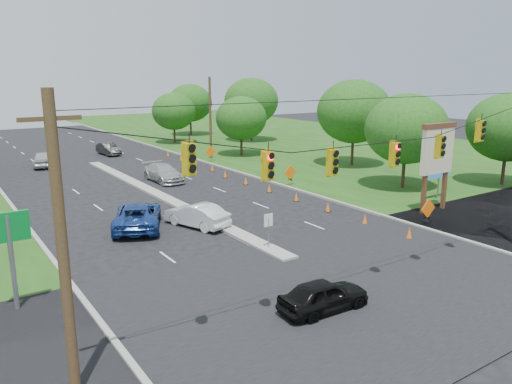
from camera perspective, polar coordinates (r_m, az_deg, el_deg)
ground at (r=22.99m, az=10.24°, el=-10.82°), size 160.00×160.00×0.00m
grass_right at (r=57.57m, az=17.97°, el=3.40°), size 40.00×160.00×0.06m
cross_street at (r=22.99m, az=10.24°, el=-10.82°), size 160.00×14.00×0.02m
curb_right at (r=52.18m, az=-4.80°, el=3.03°), size 0.25×110.00×0.16m
median at (r=39.92m, az=-11.14°, el=-0.40°), size 1.00×34.00×0.18m
median_sign at (r=26.79m, az=1.43°, el=-3.72°), size 0.55×0.06×2.05m
signal_span at (r=20.74m, az=12.62°, el=0.89°), size 25.60×0.32×9.00m
utility_pole_far_right at (r=57.08m, az=-5.24°, el=8.47°), size 0.28×0.28×9.00m
pylon_sign at (r=36.37m, az=20.04°, el=4.13°), size 5.90×2.30×6.12m
cone_0 at (r=30.28m, az=17.11°, el=-4.50°), size 0.32×0.32×0.70m
cone_1 at (r=32.47m, az=12.34°, el=-3.01°), size 0.32×0.32×0.70m
cone_2 at (r=34.87m, az=8.20°, el=-1.70°), size 0.32×0.32×0.70m
cone_3 at (r=37.45m, az=4.63°, el=-0.55°), size 0.32×0.32×0.70m
cone_4 at (r=40.16m, az=1.52°, el=0.45°), size 0.32×0.32×0.70m
cone_5 at (r=42.99m, az=-1.19°, el=1.31°), size 0.32×0.32×0.70m
cone_6 at (r=45.91m, az=-3.55°, el=2.07°), size 0.32×0.32×0.70m
cone_7 at (r=49.19m, az=-5.02°, el=2.81°), size 0.32×0.32×0.70m
cone_8 at (r=52.24m, az=-6.89°, el=3.38°), size 0.32×0.32×0.70m
cone_9 at (r=55.34m, az=-8.55°, el=3.89°), size 0.32×0.32×0.70m
cone_10 at (r=58.48m, az=-10.04°, el=4.34°), size 0.32×0.32×0.70m
work_sign_0 at (r=32.89m, az=19.07°, el=-1.89°), size 1.27×0.58×1.37m
work_sign_1 at (r=42.50m, az=3.95°, el=2.16°), size 1.27×0.58×1.37m
work_sign_2 at (r=54.06m, az=-5.21°, el=4.56°), size 1.27×0.58×1.37m
tree_7 at (r=42.66m, az=16.81°, el=6.92°), size 6.72×6.72×7.84m
tree_8 at (r=52.26m, az=11.15°, el=9.01°), size 7.56×7.56×8.82m
tree_9 at (r=58.00m, az=-1.70°, el=8.43°), size 5.88×5.88×6.86m
tree_10 at (r=70.63m, az=-0.53°, el=10.34°), size 7.56×7.56×8.82m
tree_11 at (r=78.20m, az=-7.54°, el=10.06°), size 6.72×6.72×7.84m
tree_12 at (r=69.35m, az=-9.39°, el=9.08°), size 5.88×5.88×6.86m
tree_13 at (r=47.02m, az=26.88°, el=6.61°), size 6.72×6.72×7.84m
black_sedan at (r=20.63m, az=7.73°, el=-11.63°), size 3.96×1.72×1.33m
white_sedan at (r=31.37m, az=-6.80°, el=-2.63°), size 2.91×4.73×1.47m
blue_pickup at (r=31.65m, az=-13.38°, el=-2.63°), size 4.87×6.40×1.62m
silver_car_far at (r=45.00m, az=-10.53°, el=2.17°), size 2.21×5.30×1.53m
silver_car_oncoming at (r=55.60m, az=-23.18°, el=3.48°), size 2.79×5.01×1.61m
dark_car_receding at (r=61.33m, az=-16.52°, el=4.74°), size 1.84×4.39×1.41m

